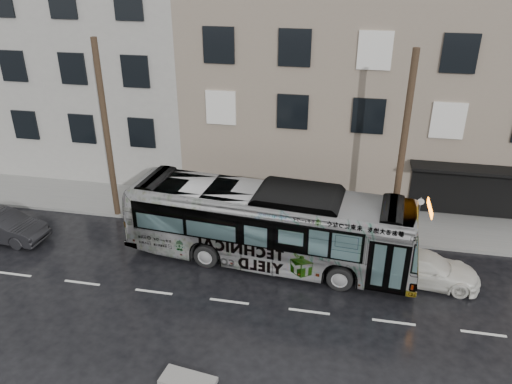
{
  "coord_description": "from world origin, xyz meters",
  "views": [
    {
      "loc": [
        4.15,
        -18.0,
        12.67
      ],
      "look_at": [
        0.1,
        2.5,
        2.5
      ],
      "focal_mm": 35.0,
      "sensor_mm": 36.0,
      "label": 1
    }
  ],
  "objects_px": {
    "dark_sedan": "(2,226)",
    "white_sedan": "(423,268)",
    "utility_pole_rear": "(107,132)",
    "bus": "(269,225)",
    "sign_post": "(418,220)",
    "utility_pole_front": "(402,153)"
  },
  "relations": [
    {
      "from": "sign_post",
      "to": "white_sedan",
      "type": "height_order",
      "value": "sign_post"
    },
    {
      "from": "bus",
      "to": "dark_sedan",
      "type": "relative_size",
      "value": 2.96
    },
    {
      "from": "bus",
      "to": "dark_sedan",
      "type": "distance_m",
      "value": 12.95
    },
    {
      "from": "bus",
      "to": "utility_pole_front",
      "type": "bearing_deg",
      "value": -59.95
    },
    {
      "from": "bus",
      "to": "dark_sedan",
      "type": "height_order",
      "value": "bus"
    },
    {
      "from": "utility_pole_rear",
      "to": "sign_post",
      "type": "height_order",
      "value": "utility_pole_rear"
    },
    {
      "from": "utility_pole_rear",
      "to": "bus",
      "type": "distance_m",
      "value": 9.33
    },
    {
      "from": "utility_pole_front",
      "to": "bus",
      "type": "height_order",
      "value": "utility_pole_front"
    },
    {
      "from": "white_sedan",
      "to": "utility_pole_rear",
      "type": "bearing_deg",
      "value": 83.74
    },
    {
      "from": "utility_pole_front",
      "to": "utility_pole_rear",
      "type": "xyz_separation_m",
      "value": [
        -14.0,
        0.0,
        0.0
      ]
    },
    {
      "from": "utility_pole_front",
      "to": "utility_pole_rear",
      "type": "height_order",
      "value": "same"
    },
    {
      "from": "utility_pole_front",
      "to": "dark_sedan",
      "type": "bearing_deg",
      "value": -169.98
    },
    {
      "from": "dark_sedan",
      "to": "white_sedan",
      "type": "bearing_deg",
      "value": -84.95
    },
    {
      "from": "utility_pole_front",
      "to": "dark_sedan",
      "type": "xyz_separation_m",
      "value": [
        -18.37,
        -3.24,
        -3.93
      ]
    },
    {
      "from": "utility_pole_rear",
      "to": "sign_post",
      "type": "xyz_separation_m",
      "value": [
        15.1,
        0.0,
        -3.3
      ]
    },
    {
      "from": "bus",
      "to": "sign_post",
      "type": "bearing_deg",
      "value": -63.68
    },
    {
      "from": "white_sedan",
      "to": "dark_sedan",
      "type": "xyz_separation_m",
      "value": [
        -19.54,
        -0.37,
        0.05
      ]
    },
    {
      "from": "utility_pole_rear",
      "to": "bus",
      "type": "relative_size",
      "value": 0.7
    },
    {
      "from": "sign_post",
      "to": "bus",
      "type": "height_order",
      "value": "bus"
    },
    {
      "from": "utility_pole_front",
      "to": "white_sedan",
      "type": "relative_size",
      "value": 1.97
    },
    {
      "from": "utility_pole_front",
      "to": "bus",
      "type": "relative_size",
      "value": 0.7
    },
    {
      "from": "utility_pole_rear",
      "to": "sign_post",
      "type": "distance_m",
      "value": 15.46
    }
  ]
}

